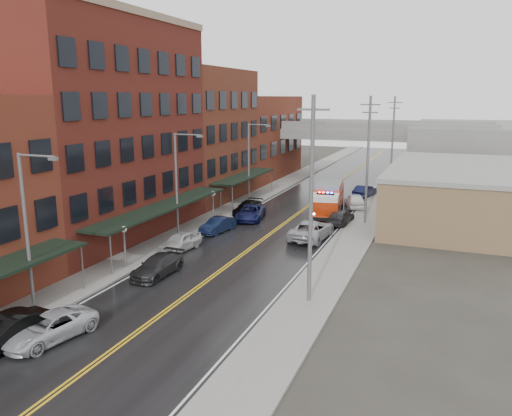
% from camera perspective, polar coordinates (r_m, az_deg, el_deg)
% --- Properties ---
extents(road, '(11.00, 160.00, 0.02)m').
position_cam_1_polar(road, '(45.74, 2.34, -2.47)').
color(road, black).
rests_on(road, ground).
extents(sidewalk_left, '(3.00, 160.00, 0.15)m').
position_cam_1_polar(sidewalk_left, '(48.51, -5.84, -1.57)').
color(sidewalk_left, slate).
rests_on(sidewalk_left, ground).
extents(sidewalk_right, '(3.00, 160.00, 0.15)m').
position_cam_1_polar(sidewalk_right, '(43.98, 11.38, -3.24)').
color(sidewalk_right, slate).
rests_on(sidewalk_right, ground).
extents(curb_left, '(0.30, 160.00, 0.15)m').
position_cam_1_polar(curb_left, '(47.79, -4.07, -1.75)').
color(curb_left, gray).
rests_on(curb_left, ground).
extents(curb_right, '(0.30, 160.00, 0.15)m').
position_cam_1_polar(curb_right, '(44.28, 9.28, -3.05)').
color(curb_right, gray).
rests_on(curb_right, ground).
extents(brick_building_b, '(9.00, 20.00, 18.00)m').
position_cam_1_polar(brick_building_b, '(44.52, -17.26, 8.32)').
color(brick_building_b, '#571A17').
rests_on(brick_building_b, ground).
extents(brick_building_c, '(9.00, 15.00, 15.00)m').
position_cam_1_polar(brick_building_c, '(59.30, -6.55, 8.26)').
color(brick_building_c, '#602C1C').
rests_on(brick_building_c, ground).
extents(brick_building_far, '(9.00, 20.00, 12.00)m').
position_cam_1_polar(brick_building_far, '(75.29, -0.25, 8.09)').
color(brick_building_far, brown).
rests_on(brick_building_far, ground).
extents(tan_building, '(14.00, 22.00, 5.00)m').
position_cam_1_polar(tan_building, '(52.65, 22.81, 1.32)').
color(tan_building, brown).
rests_on(tan_building, ground).
extents(right_far_block, '(18.00, 30.00, 8.00)m').
position_cam_1_polar(right_far_block, '(82.25, 23.94, 6.00)').
color(right_far_block, slate).
rests_on(right_far_block, ground).
extents(awning_1, '(2.60, 18.00, 3.09)m').
position_cam_1_polar(awning_1, '(42.01, -10.50, 0.15)').
color(awning_1, black).
rests_on(awning_1, ground).
extents(awning_2, '(2.60, 13.00, 3.09)m').
position_cam_1_polar(awning_2, '(57.35, -1.29, 3.65)').
color(awning_2, black).
rests_on(awning_2, ground).
extents(globe_lamp_1, '(0.44, 0.44, 3.12)m').
position_cam_1_polar(globe_lamp_1, '(35.96, -14.83, -3.27)').
color(globe_lamp_1, '#59595B').
rests_on(globe_lamp_1, ground).
extents(globe_lamp_2, '(0.44, 0.44, 3.12)m').
position_cam_1_polar(globe_lamp_2, '(47.61, -4.93, 0.94)').
color(globe_lamp_2, '#59595B').
rests_on(globe_lamp_2, ground).
extents(street_lamp_0, '(2.64, 0.22, 9.00)m').
position_cam_1_polar(street_lamp_0, '(29.53, -24.50, -1.66)').
color(street_lamp_0, '#59595B').
rests_on(street_lamp_0, ground).
extents(street_lamp_1, '(2.64, 0.22, 9.00)m').
position_cam_1_polar(street_lamp_1, '(41.97, -8.81, 3.26)').
color(street_lamp_1, '#59595B').
rests_on(street_lamp_1, ground).
extents(street_lamp_2, '(2.64, 0.22, 9.00)m').
position_cam_1_polar(street_lamp_2, '(56.24, -0.60, 5.74)').
color(street_lamp_2, '#59595B').
rests_on(street_lamp_2, ground).
extents(utility_pole_0, '(1.80, 0.24, 12.00)m').
position_cam_1_polar(utility_pole_0, '(28.27, 6.32, 1.15)').
color(utility_pole_0, '#59595B').
rests_on(utility_pole_0, ground).
extents(utility_pole_1, '(1.80, 0.24, 12.00)m').
position_cam_1_polar(utility_pole_1, '(47.65, 12.66, 5.56)').
color(utility_pole_1, '#59595B').
rests_on(utility_pole_1, ground).
extents(utility_pole_2, '(1.80, 0.24, 12.00)m').
position_cam_1_polar(utility_pole_2, '(67.40, 15.33, 7.39)').
color(utility_pole_2, '#59595B').
rests_on(utility_pole_2, ground).
extents(overpass, '(40.00, 10.00, 7.50)m').
position_cam_1_polar(overpass, '(75.40, 10.43, 7.88)').
color(overpass, slate).
rests_on(overpass, ground).
extents(fire_truck, '(4.30, 8.74, 3.09)m').
position_cam_1_polar(fire_truck, '(51.58, 8.22, 1.03)').
color(fire_truck, '#A22307').
rests_on(fire_truck, ground).
extents(parked_car_left_1, '(2.06, 4.77, 1.53)m').
position_cam_1_polar(parked_car_left_1, '(27.64, -26.53, -12.52)').
color(parked_car_left_1, black).
rests_on(parked_car_left_1, ground).
extents(parked_car_left_2, '(3.18, 5.15, 1.33)m').
position_cam_1_polar(parked_car_left_2, '(27.50, -22.55, -12.48)').
color(parked_car_left_2, '#B3B6BB').
rests_on(parked_car_left_2, ground).
extents(parked_car_left_3, '(2.04, 4.72, 1.35)m').
position_cam_1_polar(parked_car_left_3, '(34.67, -11.20, -6.51)').
color(parked_car_left_3, '#232426').
rests_on(parked_car_left_3, ground).
extents(parked_car_left_4, '(2.12, 4.45, 1.47)m').
position_cam_1_polar(parked_car_left_4, '(39.82, -8.67, -3.81)').
color(parked_car_left_4, '#B5B5B5').
rests_on(parked_car_left_4, ground).
extents(parked_car_left_5, '(2.09, 4.24, 1.34)m').
position_cam_1_polar(parked_car_left_5, '(44.76, -4.39, -1.96)').
color(parked_car_left_5, black).
rests_on(parked_car_left_5, ground).
extents(parked_car_left_6, '(3.27, 5.45, 1.42)m').
position_cam_1_polar(parked_car_left_6, '(49.28, -0.62, -0.52)').
color(parked_car_left_6, '#131747').
rests_on(parked_car_left_6, ground).
extents(parked_car_left_7, '(2.04, 4.67, 1.34)m').
position_cam_1_polar(parked_car_left_7, '(51.66, -0.95, 0.04)').
color(parked_car_left_7, black).
rests_on(parked_car_left_7, ground).
extents(parked_car_right_0, '(3.04, 6.01, 1.63)m').
position_cam_1_polar(parked_car_right_0, '(42.81, 6.36, -2.48)').
color(parked_car_right_0, '#9C9DA3').
rests_on(parked_car_right_0, ground).
extents(parked_car_right_1, '(2.16, 4.75, 1.35)m').
position_cam_1_polar(parked_car_right_1, '(48.24, 9.61, -1.03)').
color(parked_car_right_1, '#2B2B2E').
rests_on(parked_car_right_1, ground).
extents(parked_car_right_2, '(3.26, 5.00, 1.58)m').
position_cam_1_polar(parked_car_right_2, '(55.51, 11.24, 0.81)').
color(parked_car_right_2, white).
rests_on(parked_car_right_2, ground).
extents(parked_car_right_3, '(2.41, 4.71, 1.48)m').
position_cam_1_polar(parked_car_right_3, '(61.73, 12.31, 1.89)').
color(parked_car_right_3, black).
rests_on(parked_car_right_3, ground).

